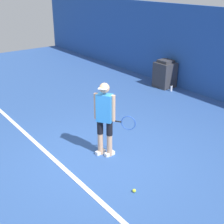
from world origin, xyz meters
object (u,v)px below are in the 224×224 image
Objects in this scene: tennis_ball at (134,191)px; water_bottle at (171,88)px; tennis_player at (105,116)px; covered_chair at (165,74)px.

water_bottle is (-3.52, 4.81, 0.07)m from tennis_ball.
tennis_player is 25.21× the size of tennis_ball.
tennis_player is at bearing -60.46° from covered_chair.
covered_chair is at bearing 161.54° from water_bottle.
covered_chair is at bearing 129.04° from tennis_ball.
tennis_player is 4.97m from water_bottle.
covered_chair reaches higher than tennis_ball.
tennis_ball is 0.30× the size of water_bottle.
tennis_player reaches higher than tennis_ball.
water_bottle is (-2.09, 4.43, -0.85)m from tennis_player.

